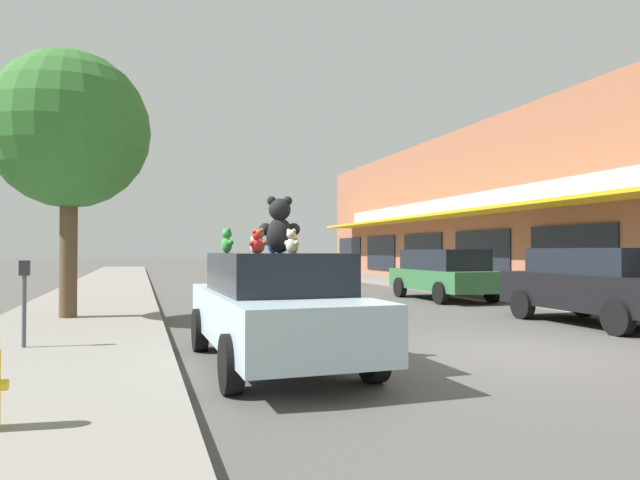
{
  "coord_description": "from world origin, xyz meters",
  "views": [
    {
      "loc": [
        -5.39,
        -7.28,
        1.55
      ],
      "look_at": [
        -2.22,
        2.7,
        1.74
      ],
      "focal_mm": 32.0,
      "sensor_mm": 36.0,
      "label": 1
    }
  ],
  "objects_px": {
    "parked_car_far_center": "(598,284)",
    "parked_car_far_right": "(443,273)",
    "teddy_bear_brown": "(259,241)",
    "teddy_bear_green": "(227,241)",
    "teddy_bear_orange": "(294,245)",
    "plush_art_car": "(275,306)",
    "teddy_bear_cream": "(291,241)",
    "teddy_bear_giant": "(280,226)",
    "parking_meter": "(24,292)",
    "street_tree": "(69,131)",
    "teddy_bear_blue": "(273,241)",
    "teddy_bear_white": "(254,245)",
    "teddy_bear_red": "(257,242)"
  },
  "relations": [
    {
      "from": "teddy_bear_green",
      "to": "teddy_bear_blue",
      "type": "relative_size",
      "value": 1.03
    },
    {
      "from": "teddy_bear_green",
      "to": "parked_car_far_right",
      "type": "bearing_deg",
      "value": -69.39
    },
    {
      "from": "teddy_bear_brown",
      "to": "parked_car_far_center",
      "type": "relative_size",
      "value": 0.08
    },
    {
      "from": "teddy_bear_red",
      "to": "teddy_bear_orange",
      "type": "distance_m",
      "value": 1.53
    },
    {
      "from": "teddy_bear_cream",
      "to": "street_tree",
      "type": "height_order",
      "value": "street_tree"
    },
    {
      "from": "teddy_bear_cream",
      "to": "parking_meter",
      "type": "distance_m",
      "value": 4.06
    },
    {
      "from": "teddy_bear_giant",
      "to": "teddy_bear_brown",
      "type": "relative_size",
      "value": 2.33
    },
    {
      "from": "teddy_bear_giant",
      "to": "parked_car_far_center",
      "type": "bearing_deg",
      "value": -152.35
    },
    {
      "from": "teddy_bear_red",
      "to": "teddy_bear_orange",
      "type": "relative_size",
      "value": 1.14
    },
    {
      "from": "parked_car_far_center",
      "to": "street_tree",
      "type": "bearing_deg",
      "value": 161.23
    },
    {
      "from": "teddy_bear_blue",
      "to": "teddy_bear_brown",
      "type": "relative_size",
      "value": 1.05
    },
    {
      "from": "street_tree",
      "to": "teddy_bear_orange",
      "type": "bearing_deg",
      "value": -54.21
    },
    {
      "from": "teddy_bear_giant",
      "to": "teddy_bear_green",
      "type": "relative_size",
      "value": 2.15
    },
    {
      "from": "teddy_bear_giant",
      "to": "teddy_bear_blue",
      "type": "relative_size",
      "value": 2.21
    },
    {
      "from": "teddy_bear_brown",
      "to": "teddy_bear_giant",
      "type": "bearing_deg",
      "value": -103.44
    },
    {
      "from": "teddy_bear_red",
      "to": "teddy_bear_green",
      "type": "relative_size",
      "value": 0.76
    },
    {
      "from": "teddy_bear_red",
      "to": "teddy_bear_blue",
      "type": "height_order",
      "value": "teddy_bear_blue"
    },
    {
      "from": "teddy_bear_brown",
      "to": "teddy_bear_red",
      "type": "bearing_deg",
      "value": 126.23
    },
    {
      "from": "teddy_bear_white",
      "to": "teddy_bear_green",
      "type": "distance_m",
      "value": 0.43
    },
    {
      "from": "plush_art_car",
      "to": "parking_meter",
      "type": "bearing_deg",
      "value": 152.23
    },
    {
      "from": "plush_art_car",
      "to": "teddy_bear_cream",
      "type": "height_order",
      "value": "teddy_bear_cream"
    },
    {
      "from": "parked_car_far_right",
      "to": "parked_car_far_center",
      "type": "bearing_deg",
      "value": -90.0
    },
    {
      "from": "teddy_bear_white",
      "to": "parked_car_far_center",
      "type": "xyz_separation_m",
      "value": [
        7.51,
        1.25,
        -0.78
      ]
    },
    {
      "from": "plush_art_car",
      "to": "parked_car_far_center",
      "type": "height_order",
      "value": "parked_car_far_center"
    },
    {
      "from": "teddy_bear_green",
      "to": "parked_car_far_center",
      "type": "relative_size",
      "value": 0.09
    },
    {
      "from": "teddy_bear_orange",
      "to": "parked_car_far_right",
      "type": "bearing_deg",
      "value": -170.98
    },
    {
      "from": "teddy_bear_giant",
      "to": "teddy_bear_white",
      "type": "bearing_deg",
      "value": -48.04
    },
    {
      "from": "teddy_bear_green",
      "to": "street_tree",
      "type": "height_order",
      "value": "street_tree"
    },
    {
      "from": "teddy_bear_blue",
      "to": "parking_meter",
      "type": "xyz_separation_m",
      "value": [
        -3.47,
        1.14,
        -0.75
      ]
    },
    {
      "from": "teddy_bear_orange",
      "to": "street_tree",
      "type": "height_order",
      "value": "street_tree"
    },
    {
      "from": "teddy_bear_white",
      "to": "teddy_bear_blue",
      "type": "bearing_deg",
      "value": -161.35
    },
    {
      "from": "teddy_bear_blue",
      "to": "teddy_bear_cream",
      "type": "relative_size",
      "value": 1.09
    },
    {
      "from": "teddy_bear_giant",
      "to": "parking_meter",
      "type": "height_order",
      "value": "teddy_bear_giant"
    },
    {
      "from": "teddy_bear_white",
      "to": "parked_car_far_right",
      "type": "relative_size",
      "value": 0.06
    },
    {
      "from": "teddy_bear_white",
      "to": "teddy_bear_blue",
      "type": "height_order",
      "value": "teddy_bear_blue"
    },
    {
      "from": "teddy_bear_blue",
      "to": "teddy_bear_cream",
      "type": "xyz_separation_m",
      "value": [
        0.11,
        -0.63,
        -0.02
      ]
    },
    {
      "from": "teddy_bear_brown",
      "to": "parked_car_far_right",
      "type": "xyz_separation_m",
      "value": [
        7.57,
        8.25,
        -0.83
      ]
    },
    {
      "from": "teddy_bear_red",
      "to": "parking_meter",
      "type": "distance_m",
      "value": 3.9
    },
    {
      "from": "teddy_bear_orange",
      "to": "parking_meter",
      "type": "height_order",
      "value": "teddy_bear_orange"
    },
    {
      "from": "teddy_bear_red",
      "to": "parked_car_far_right",
      "type": "bearing_deg",
      "value": -154.09
    },
    {
      "from": "parked_car_far_center",
      "to": "parked_car_far_right",
      "type": "xyz_separation_m",
      "value": [
        0.0,
        6.34,
        0.0
      ]
    },
    {
      "from": "teddy_bear_green",
      "to": "street_tree",
      "type": "xyz_separation_m",
      "value": [
        -2.68,
        4.63,
        2.41
      ]
    },
    {
      "from": "plush_art_car",
      "to": "parking_meter",
      "type": "height_order",
      "value": "plush_art_car"
    },
    {
      "from": "teddy_bear_brown",
      "to": "teddy_bear_green",
      "type": "bearing_deg",
      "value": -20.1
    },
    {
      "from": "teddy_bear_white",
      "to": "parking_meter",
      "type": "bearing_deg",
      "value": 37.52
    },
    {
      "from": "teddy_bear_giant",
      "to": "teddy_bear_green",
      "type": "height_order",
      "value": "teddy_bear_giant"
    },
    {
      "from": "plush_art_car",
      "to": "teddy_bear_white",
      "type": "relative_size",
      "value": 18.07
    },
    {
      "from": "teddy_bear_cream",
      "to": "parked_car_far_center",
      "type": "xyz_separation_m",
      "value": [
        7.15,
        2.05,
        -0.82
      ]
    },
    {
      "from": "teddy_bear_brown",
      "to": "parked_car_far_center",
      "type": "bearing_deg",
      "value": -115.72
    },
    {
      "from": "parked_car_far_center",
      "to": "parking_meter",
      "type": "distance_m",
      "value": 10.74
    }
  ]
}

